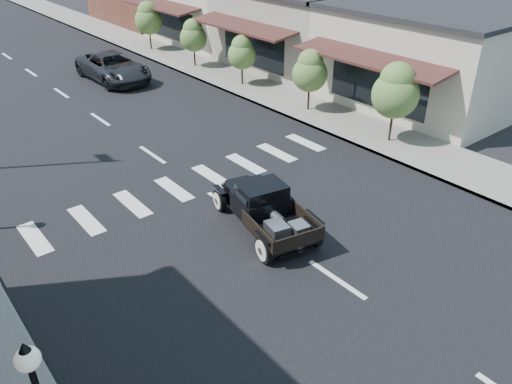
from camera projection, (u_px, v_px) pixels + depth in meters
ground at (264, 231)px, 15.26m from camera, size 120.00×120.00×0.00m
road at (76, 103)px, 25.39m from camera, size 14.00×80.00×0.02m
road_markings at (119, 133)px, 22.02m from camera, size 12.00×60.00×0.06m
sidewalk_right at (213, 72)px, 30.03m from camera, size 3.00×80.00×0.15m
storefront_near at (442, 54)px, 25.09m from camera, size 10.00×9.00×4.50m
storefront_mid at (315, 26)px, 31.17m from camera, size 10.00×9.00×4.50m
storefront_far at (230, 7)px, 37.26m from camera, size 10.00×9.00×4.50m
small_tree_a at (394, 104)px, 20.16m from camera, size 1.90×1.90×3.17m
small_tree_b at (309, 81)px, 23.53m from camera, size 1.66×1.66×2.77m
small_tree_c at (242, 61)px, 27.12m from camera, size 1.53×1.53×2.55m
small_tree_d at (194, 44)px, 30.33m from camera, size 1.63×1.63×2.71m
small_tree_e at (149, 26)px, 34.02m from camera, size 1.83×1.83×3.04m
hotrod_pickup at (265, 208)px, 15.03m from camera, size 2.77×4.53×1.46m
second_car at (113, 67)px, 28.39m from camera, size 2.67×5.59×1.54m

